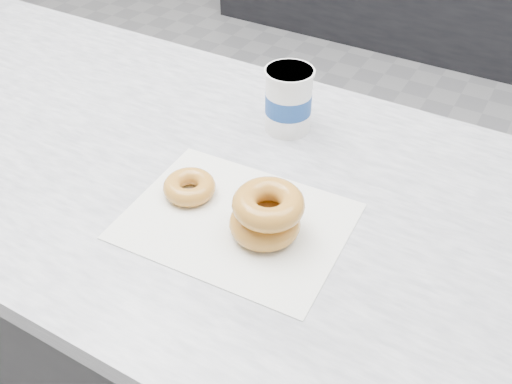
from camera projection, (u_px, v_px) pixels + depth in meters
ground at (239, 250)px, 2.09m from camera, size 5.00×5.00×0.00m
counter at (110, 275)px, 1.40m from camera, size 3.06×0.76×0.90m
wax_paper at (236, 221)px, 0.89m from camera, size 0.35×0.28×0.00m
donut_single at (189, 187)px, 0.93m from camera, size 0.09×0.09×0.03m
donut_stack at (267, 214)px, 0.85m from camera, size 0.15×0.15×0.08m
coffee_cup at (288, 99)px, 1.05m from camera, size 0.10×0.10×0.12m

